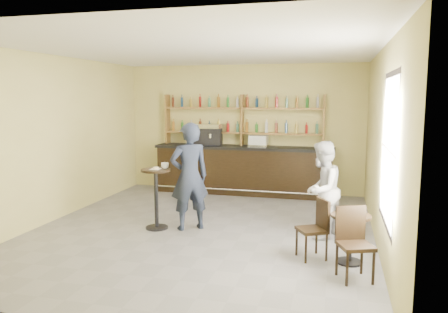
% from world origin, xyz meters
% --- Properties ---
extents(floor, '(7.00, 7.00, 0.00)m').
position_xyz_m(floor, '(0.00, 0.00, 0.00)').
color(floor, slate).
rests_on(floor, ground).
extents(ceiling, '(7.00, 7.00, 0.00)m').
position_xyz_m(ceiling, '(0.00, 0.00, 3.20)').
color(ceiling, white).
rests_on(ceiling, wall_back).
extents(wall_back, '(7.00, 0.00, 7.00)m').
position_xyz_m(wall_back, '(0.00, 3.50, 1.60)').
color(wall_back, '#CDC274').
rests_on(wall_back, floor).
extents(wall_front, '(7.00, 0.00, 7.00)m').
position_xyz_m(wall_front, '(0.00, -3.50, 1.60)').
color(wall_front, '#CDC274').
rests_on(wall_front, floor).
extents(wall_left, '(0.00, 7.00, 7.00)m').
position_xyz_m(wall_left, '(-3.00, 0.00, 1.60)').
color(wall_left, '#CDC274').
rests_on(wall_left, floor).
extents(wall_right, '(0.00, 7.00, 7.00)m').
position_xyz_m(wall_right, '(3.00, 0.00, 1.60)').
color(wall_right, '#CDC274').
rests_on(wall_right, floor).
extents(window_pane, '(0.00, 2.00, 2.00)m').
position_xyz_m(window_pane, '(2.99, -1.20, 1.70)').
color(window_pane, white).
rests_on(window_pane, wall_right).
extents(window_frame, '(0.04, 1.70, 2.10)m').
position_xyz_m(window_frame, '(2.99, -1.20, 1.70)').
color(window_frame, black).
rests_on(window_frame, wall_right).
extents(shelf_unit, '(4.00, 0.26, 1.40)m').
position_xyz_m(shelf_unit, '(0.00, 3.37, 1.81)').
color(shelf_unit, brown).
rests_on(shelf_unit, wall_back).
extents(liquor_bottles, '(3.68, 0.10, 1.00)m').
position_xyz_m(liquor_bottles, '(0.00, 3.37, 1.98)').
color(liquor_bottles, '#8C5919').
rests_on(liquor_bottles, shelf_unit).
extents(bar_counter, '(4.41, 0.86, 1.19)m').
position_xyz_m(bar_counter, '(0.08, 3.15, 0.60)').
color(bar_counter, black).
rests_on(bar_counter, floor).
extents(espresso_machine, '(0.81, 0.59, 0.53)m').
position_xyz_m(espresso_machine, '(-0.86, 3.15, 1.46)').
color(espresso_machine, black).
rests_on(espresso_machine, bar_counter).
extents(pastry_case, '(0.49, 0.40, 0.27)m').
position_xyz_m(pastry_case, '(0.46, 3.15, 1.33)').
color(pastry_case, silver).
rests_on(pastry_case, bar_counter).
extents(pedestal_table, '(0.56, 0.56, 1.11)m').
position_xyz_m(pedestal_table, '(-0.84, -0.12, 0.55)').
color(pedestal_table, black).
rests_on(pedestal_table, floor).
extents(napkin, '(0.18, 0.18, 0.00)m').
position_xyz_m(napkin, '(-0.84, -0.12, 1.11)').
color(napkin, white).
rests_on(napkin, pedestal_table).
extents(donut, '(0.14, 0.14, 0.04)m').
position_xyz_m(donut, '(-0.83, -0.13, 1.13)').
color(donut, '#BF9846').
rests_on(donut, napkin).
extents(cup_pedestal, '(0.14, 0.14, 0.11)m').
position_xyz_m(cup_pedestal, '(-0.70, -0.02, 1.16)').
color(cup_pedestal, white).
rests_on(cup_pedestal, pedestal_table).
extents(man_main, '(0.85, 0.79, 1.95)m').
position_xyz_m(man_main, '(-0.24, 0.01, 0.98)').
color(man_main, black).
rests_on(man_main, floor).
extents(cafe_table, '(0.64, 0.64, 0.72)m').
position_xyz_m(cafe_table, '(2.55, -0.97, 0.36)').
color(cafe_table, black).
rests_on(cafe_table, floor).
extents(cup_cafe, '(0.13, 0.13, 0.10)m').
position_xyz_m(cup_cafe, '(2.60, -0.97, 0.77)').
color(cup_cafe, white).
rests_on(cup_cafe, cafe_table).
extents(chair_west, '(0.53, 0.53, 0.90)m').
position_xyz_m(chair_west, '(2.00, -0.92, 0.45)').
color(chair_west, black).
rests_on(chair_west, floor).
extents(chair_south, '(0.54, 0.54, 0.96)m').
position_xyz_m(chair_south, '(2.60, -1.57, 0.48)').
color(chair_south, black).
rests_on(chair_south, floor).
extents(patron_second, '(0.87, 0.98, 1.67)m').
position_xyz_m(patron_second, '(2.10, 0.12, 0.83)').
color(patron_second, '#A4A5A9').
rests_on(patron_second, floor).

